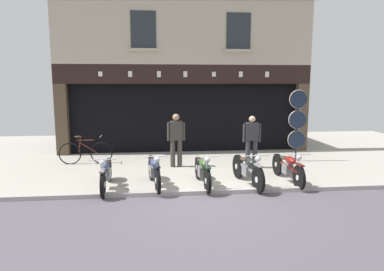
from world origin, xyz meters
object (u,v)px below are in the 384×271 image
(motorcycle_center, at_px, (203,170))
(leaning_bicycle, at_px, (86,152))
(tyre_sign_pole, at_px, (297,120))
(motorcycle_center_right, at_px, (248,169))
(shopkeeper_center, at_px, (252,139))
(motorcycle_right, at_px, (288,167))
(motorcycle_left, at_px, (106,173))
(motorcycle_center_left, at_px, (154,170))
(salesman_left, at_px, (176,138))
(advert_board_near, at_px, (151,109))

(motorcycle_center, xyz_separation_m, leaning_bicycle, (-3.50, 2.87, -0.04))
(tyre_sign_pole, height_order, leaning_bicycle, tyre_sign_pole)
(motorcycle_center_right, xyz_separation_m, shopkeeper_center, (0.59, 1.79, 0.47))
(motorcycle_center, relative_size, shopkeeper_center, 1.21)
(shopkeeper_center, height_order, tyre_sign_pole, tyre_sign_pole)
(motorcycle_right, bearing_deg, motorcycle_center_right, 6.01)
(motorcycle_center_right, relative_size, motorcycle_right, 0.99)
(motorcycle_center_right, bearing_deg, tyre_sign_pole, -140.11)
(motorcycle_center_right, xyz_separation_m, tyre_sign_pole, (2.36, 2.56, 0.97))
(motorcycle_left, distance_m, motorcycle_center, 2.44)
(motorcycle_left, relative_size, motorcycle_center_right, 1.02)
(motorcycle_center_left, xyz_separation_m, motorcycle_center_right, (2.41, -0.11, -0.01))
(motorcycle_right, bearing_deg, salesman_left, -37.11)
(motorcycle_left, distance_m, advert_board_near, 4.93)
(motorcycle_right, distance_m, salesman_left, 3.55)
(motorcycle_left, relative_size, motorcycle_center_left, 1.03)
(motorcycle_center_right, relative_size, shopkeeper_center, 1.24)
(motorcycle_center_left, xyz_separation_m, tyre_sign_pole, (4.77, 2.45, 0.96))
(motorcycle_right, height_order, salesman_left, salesman_left)
(motorcycle_center_right, bearing_deg, salesman_left, -59.07)
(motorcycle_center_left, height_order, salesman_left, salesman_left)
(motorcycle_right, height_order, leaning_bicycle, leaning_bicycle)
(leaning_bicycle, bearing_deg, salesman_left, 74.06)
(motorcycle_right, height_order, advert_board_near, advert_board_near)
(shopkeeper_center, xyz_separation_m, leaning_bicycle, (-5.26, 1.12, -0.52))
(motorcycle_left, height_order, motorcycle_center_right, motorcycle_center_right)
(tyre_sign_pole, bearing_deg, motorcycle_center_right, -132.67)
(motorcycle_left, distance_m, tyre_sign_pole, 6.55)
(motorcycle_center, distance_m, leaning_bicycle, 4.53)
(motorcycle_center, xyz_separation_m, motorcycle_right, (2.32, 0.11, -0.01))
(motorcycle_center_left, distance_m, tyre_sign_pole, 5.44)
(salesman_left, height_order, leaning_bicycle, salesman_left)
(motorcycle_center, bearing_deg, shopkeeper_center, -138.17)
(motorcycle_right, xyz_separation_m, tyre_sign_pole, (1.21, 2.40, 0.98))
(salesman_left, bearing_deg, motorcycle_center_right, 126.33)
(motorcycle_center, distance_m, advert_board_near, 5.00)
(motorcycle_center, distance_m, shopkeeper_center, 2.53)
(motorcycle_left, height_order, tyre_sign_pole, tyre_sign_pole)
(shopkeeper_center, xyz_separation_m, advert_board_near, (-3.12, 2.91, 0.74))
(motorcycle_center_left, xyz_separation_m, motorcycle_right, (3.56, 0.05, -0.02))
(tyre_sign_pole, height_order, advert_board_near, tyre_sign_pole)
(motorcycle_center_left, height_order, motorcycle_center_right, motorcycle_center_left)
(motorcycle_right, bearing_deg, motorcycle_left, -0.60)
(tyre_sign_pole, bearing_deg, motorcycle_center_left, -152.84)
(tyre_sign_pole, bearing_deg, motorcycle_left, -157.23)
(motorcycle_right, bearing_deg, shopkeeper_center, -73.17)
(salesman_left, distance_m, leaning_bicycle, 3.08)
(shopkeeper_center, height_order, leaning_bicycle, shopkeeper_center)
(tyre_sign_pole, relative_size, leaning_bicycle, 1.40)
(motorcycle_right, distance_m, advert_board_near, 5.97)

